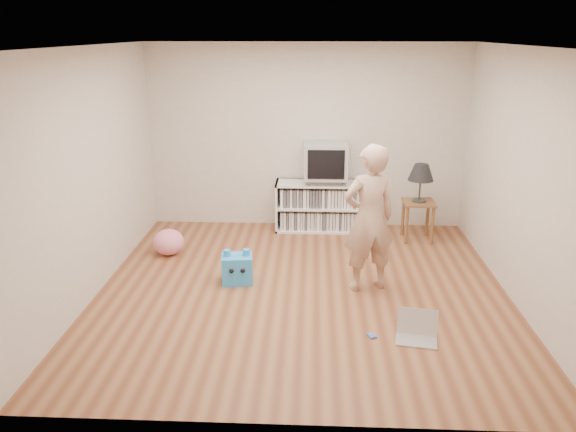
# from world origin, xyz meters

# --- Properties ---
(ground) EXTENTS (4.50, 4.50, 0.00)m
(ground) POSITION_xyz_m (0.00, 0.00, 0.00)
(ground) COLOR brown
(ground) RESTS_ON ground
(walls) EXTENTS (4.52, 4.52, 2.60)m
(walls) POSITION_xyz_m (0.00, 0.00, 1.30)
(walls) COLOR beige
(walls) RESTS_ON ground
(ceiling) EXTENTS (4.50, 4.50, 0.01)m
(ceiling) POSITION_xyz_m (0.00, 0.00, 2.60)
(ceiling) COLOR white
(ceiling) RESTS_ON walls
(media_unit) EXTENTS (1.40, 0.45, 0.70)m
(media_unit) POSITION_xyz_m (0.28, 2.04, 0.35)
(media_unit) COLOR white
(media_unit) RESTS_ON ground
(dvd_deck) EXTENTS (0.45, 0.35, 0.07)m
(dvd_deck) POSITION_xyz_m (0.28, 2.02, 0.73)
(dvd_deck) COLOR gray
(dvd_deck) RESTS_ON media_unit
(crt_tv) EXTENTS (0.60, 0.53, 0.50)m
(crt_tv) POSITION_xyz_m (0.28, 2.02, 1.02)
(crt_tv) COLOR #9E9EA2
(crt_tv) RESTS_ON dvd_deck
(side_table) EXTENTS (0.42, 0.42, 0.55)m
(side_table) POSITION_xyz_m (1.53, 1.65, 0.42)
(side_table) COLOR brown
(side_table) RESTS_ON ground
(table_lamp) EXTENTS (0.34, 0.34, 0.52)m
(table_lamp) POSITION_xyz_m (1.53, 1.65, 0.94)
(table_lamp) COLOR #333333
(table_lamp) RESTS_ON side_table
(person) EXTENTS (0.69, 0.57, 1.64)m
(person) POSITION_xyz_m (0.71, 0.09, 0.82)
(person) COLOR tan
(person) RESTS_ON ground
(laptop) EXTENTS (0.42, 0.36, 0.26)m
(laptop) POSITION_xyz_m (1.10, -0.97, 0.07)
(laptop) COLOR silver
(laptop) RESTS_ON ground
(playing_cards) EXTENTS (0.09, 0.11, 0.02)m
(playing_cards) POSITION_xyz_m (0.68, -0.97, 0.01)
(playing_cards) COLOR #4A6AC6
(playing_cards) RESTS_ON ground
(plush_blue) EXTENTS (0.38, 0.33, 0.40)m
(plush_blue) POSITION_xyz_m (-0.75, 0.17, 0.17)
(plush_blue) COLOR #2C91EA
(plush_blue) RESTS_ON ground
(plush_pink) EXTENTS (0.49, 0.49, 0.33)m
(plush_pink) POSITION_xyz_m (-1.74, 0.97, 0.17)
(plush_pink) COLOR pink
(plush_pink) RESTS_ON ground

